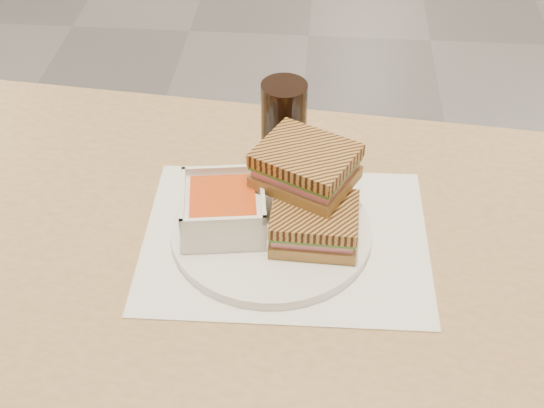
# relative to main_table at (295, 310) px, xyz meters

# --- Properties ---
(main_table) EXTENTS (1.26, 0.80, 0.75)m
(main_table) POSITION_rel_main_table_xyz_m (0.00, 0.00, 0.00)
(main_table) COLOR tan
(main_table) RESTS_ON ground
(tray_liner) EXTENTS (0.40, 0.31, 0.00)m
(tray_liner) POSITION_rel_main_table_xyz_m (-0.02, 0.03, 0.12)
(tray_liner) COLOR white
(tray_liner) RESTS_ON main_table
(plate) EXTENTS (0.28, 0.28, 0.01)m
(plate) POSITION_rel_main_table_xyz_m (-0.04, 0.03, 0.12)
(plate) COLOR white
(plate) RESTS_ON tray_liner
(soup_bowl) EXTENTS (0.13, 0.13, 0.06)m
(soup_bowl) POSITION_rel_main_table_xyz_m (-0.10, 0.03, 0.16)
(soup_bowl) COLOR white
(soup_bowl) RESTS_ON plate
(panini_lower) EXTENTS (0.12, 0.10, 0.05)m
(panini_lower) POSITION_rel_main_table_xyz_m (0.02, 0.02, 0.16)
(panini_lower) COLOR #B88649
(panini_lower) RESTS_ON plate
(panini_upper) EXTENTS (0.16, 0.15, 0.06)m
(panini_upper) POSITION_rel_main_table_xyz_m (0.01, 0.07, 0.21)
(panini_upper) COLOR #B88649
(panini_upper) RESTS_ON panini_lower
(cola_glass) EXTENTS (0.07, 0.07, 0.14)m
(cola_glass) POSITION_rel_main_table_xyz_m (-0.03, 0.19, 0.19)
(cola_glass) COLOR black
(cola_glass) RESTS_ON main_table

